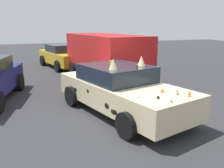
% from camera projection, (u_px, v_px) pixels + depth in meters
% --- Properties ---
extents(ground_plane, '(60.00, 60.00, 0.00)m').
position_uv_depth(ground_plane, '(121.00, 112.00, 7.13)').
color(ground_plane, '#2D2D30').
extents(art_car_decorated, '(4.90, 2.91, 1.69)m').
position_uv_depth(art_car_decorated, '(120.00, 89.00, 7.01)').
color(art_car_decorated, beige).
rests_on(art_car_decorated, ground).
extents(parked_van_far_left, '(5.48, 2.68, 2.13)m').
position_uv_depth(parked_van_far_left, '(104.00, 55.00, 10.97)').
color(parked_van_far_left, '#B21919').
rests_on(parked_van_far_left, ground).
extents(parked_sedan_behind_left, '(4.60, 2.64, 1.40)m').
position_uv_depth(parked_sedan_behind_left, '(63.00, 56.00, 14.68)').
color(parked_sedan_behind_left, gold).
rests_on(parked_sedan_behind_left, ground).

